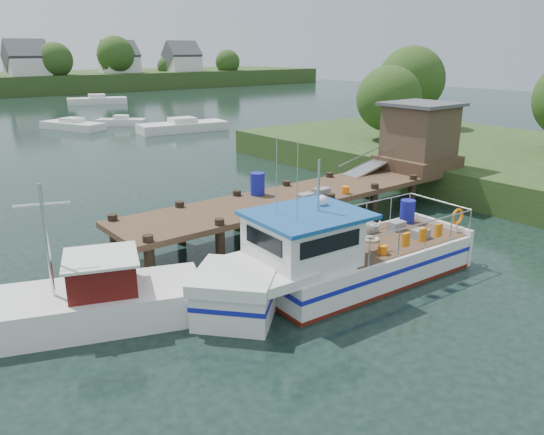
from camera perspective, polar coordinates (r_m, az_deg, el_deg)
ground_plane at (r=20.22m, az=-0.44°, el=-1.97°), size 160.00×160.00×0.00m
near_shore at (r=32.34m, az=24.88°, el=7.59°), size 16.00×30.00×7.76m
dock at (r=24.07m, az=11.88°, el=6.37°), size 16.60×3.00×4.78m
lobster_boat at (r=15.74m, az=6.65°, el=-4.62°), size 9.82×3.37×4.70m
work_boat at (r=14.56m, az=-20.70°, el=-8.71°), size 7.08×4.21×3.78m
moored_far at (r=74.48m, az=-18.29°, el=11.88°), size 7.81×4.69×1.26m
moored_b at (r=52.27m, az=-15.89°, el=9.89°), size 4.33×3.88×0.96m
moored_c at (r=47.16m, az=-9.57°, el=9.65°), size 7.88×3.62×1.20m
moored_d at (r=50.89m, az=-20.67°, el=9.28°), size 4.32×6.43×1.04m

